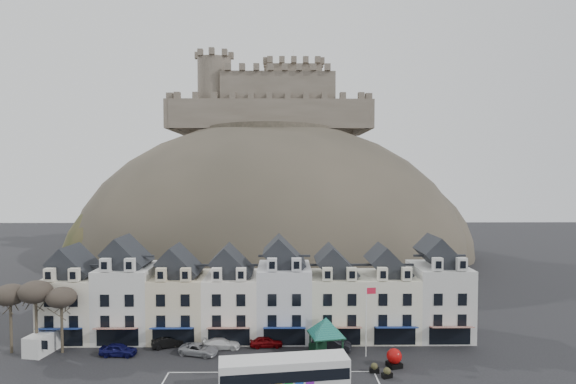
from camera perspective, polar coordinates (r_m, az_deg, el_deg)
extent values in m
cube|color=silver|center=(66.51, -25.29, -12.92)|extent=(6.80, 8.00, 8.00)
cube|color=black|center=(65.34, -25.37, -8.51)|extent=(6.80, 5.76, 2.80)
cube|color=silver|center=(62.88, -28.01, -9.27)|extent=(1.20, 0.80, 1.60)
cube|color=silver|center=(61.58, -25.51, -9.46)|extent=(1.20, 0.80, 1.60)
cube|color=black|center=(63.81, -26.81, -16.14)|extent=(5.10, 0.06, 2.20)
cube|color=navy|center=(62.84, -27.12, -15.19)|extent=(5.10, 1.29, 0.43)
cube|color=silver|center=(63.89, -19.60, -12.90)|extent=(6.80, 8.00, 9.20)
cube|color=black|center=(62.62, -19.68, -7.77)|extent=(6.80, 5.76, 2.80)
cube|color=silver|center=(59.87, -22.18, -8.57)|extent=(1.20, 0.80, 1.60)
cube|color=silver|center=(58.84, -19.44, -8.72)|extent=(1.20, 0.80, 1.60)
cube|color=black|center=(61.24, -20.84, -16.83)|extent=(5.10, 0.06, 2.20)
cube|color=maroon|center=(60.23, -21.09, -15.86)|extent=(5.10, 1.29, 0.43)
cube|color=beige|center=(62.23, -13.49, -13.82)|extent=(6.80, 8.00, 8.00)
cube|color=black|center=(60.99, -13.54, -9.12)|extent=(6.80, 5.76, 2.80)
cube|color=beige|center=(57.99, -15.80, -10.05)|extent=(1.20, 0.80, 1.60)
cube|color=beige|center=(57.29, -12.87, -10.17)|extent=(1.20, 0.80, 1.60)
cube|color=black|center=(59.34, -14.37, -17.39)|extent=(5.10, 0.06, 2.20)
cube|color=navy|center=(58.29, -14.54, -16.40)|extent=(5.10, 1.29, 0.43)
cube|color=white|center=(61.13, -7.07, -14.07)|extent=(6.80, 8.00, 8.00)
cube|color=black|center=(59.86, -7.09, -9.29)|extent=(6.80, 5.76, 2.80)
cube|color=white|center=(56.62, -9.04, -10.29)|extent=(1.20, 0.80, 1.60)
cube|color=white|center=(56.27, -5.97, -10.36)|extent=(1.20, 0.80, 1.60)
cube|color=black|center=(58.17, -7.52, -17.74)|extent=(5.10, 0.06, 2.20)
cube|color=maroon|center=(57.11, -7.61, -16.75)|extent=(5.10, 1.29, 0.43)
cube|color=silver|center=(60.60, -0.48, -13.61)|extent=(6.80, 8.00, 9.20)
cube|color=black|center=(59.26, -0.48, -8.21)|extent=(6.80, 5.76, 2.80)
cube|color=silver|center=(55.80, -2.03, -9.19)|extent=(1.20, 0.80, 1.60)
cube|color=silver|center=(55.81, 1.08, -9.19)|extent=(1.20, 0.80, 1.60)
cube|color=black|center=(57.79, -0.47, -17.86)|extent=(5.10, 0.06, 2.20)
cube|color=navy|center=(56.72, -0.47, -16.86)|extent=(5.10, 1.29, 0.43)
cube|color=silver|center=(61.16, 6.10, -14.05)|extent=(6.80, 8.00, 8.00)
cube|color=black|center=(59.89, 6.12, -9.28)|extent=(6.80, 5.76, 2.80)
cube|color=silver|center=(56.30, 5.02, -10.34)|extent=(1.20, 0.80, 1.60)
cube|color=silver|center=(56.67, 8.08, -10.27)|extent=(1.20, 0.80, 1.60)
cube|color=black|center=(58.21, 6.58, -17.72)|extent=(5.10, 0.06, 2.20)
cube|color=maroon|center=(57.15, 6.67, -16.73)|extent=(5.10, 1.29, 0.43)
cube|color=#EDE7CE|center=(62.30, 12.51, -13.79)|extent=(6.80, 8.00, 8.00)
cube|color=black|center=(61.06, 12.55, -9.10)|extent=(6.80, 5.76, 2.80)
cube|color=#EDE7CE|center=(57.36, 11.90, -10.15)|extent=(1.20, 0.80, 1.60)
cube|color=#EDE7CE|center=(58.08, 14.83, -10.02)|extent=(1.20, 0.80, 1.60)
cube|color=black|center=(59.41, 13.41, -17.35)|extent=(5.10, 0.06, 2.20)
cube|color=navy|center=(58.37, 13.59, -16.37)|extent=(5.10, 1.29, 0.43)
cube|color=silver|center=(63.99, 18.60, -12.86)|extent=(6.80, 8.00, 9.20)
cube|color=black|center=(62.72, 18.68, -7.74)|extent=(6.80, 5.76, 2.80)
cube|color=silver|center=(58.95, 18.46, -8.69)|extent=(1.20, 0.80, 1.60)
cube|color=silver|center=(59.98, 21.19, -8.54)|extent=(1.20, 0.80, 1.60)
cube|color=black|center=(61.34, 19.86, -16.78)|extent=(5.10, 0.06, 2.20)
cube|color=maroon|center=(60.34, 20.11, -15.82)|extent=(5.10, 1.29, 0.43)
ellipsoid|color=#363229|center=(114.29, -2.28, -8.33)|extent=(96.00, 76.00, 68.00)
ellipsoid|color=#293018|center=(111.26, -13.91, -8.69)|extent=(52.00, 44.00, 42.00)
ellipsoid|color=#363229|center=(119.99, 9.42, -7.84)|extent=(56.00, 48.00, 46.00)
ellipsoid|color=#293018|center=(100.79, -4.82, -9.80)|extent=(40.00, 28.00, 28.00)
ellipsoid|color=#363229|center=(102.71, 3.19, -9.56)|extent=(36.00, 28.00, 24.00)
cylinder|color=#363229|center=(112.69, -2.31, 7.35)|extent=(30.00, 30.00, 3.00)
cube|color=brown|center=(109.20, -2.38, 9.89)|extent=(48.00, 2.20, 7.00)
cube|color=brown|center=(129.05, -2.11, 8.74)|extent=(48.00, 2.20, 7.00)
cube|color=brown|center=(122.15, -13.70, 9.03)|extent=(2.20, 22.00, 7.00)
cube|color=brown|center=(120.87, 9.37, 9.13)|extent=(2.20, 22.00, 7.00)
cube|color=brown|center=(119.86, -1.26, 11.88)|extent=(28.00, 18.00, 10.00)
cube|color=brown|center=(122.11, 0.67, 12.42)|extent=(14.00, 12.00, 13.00)
cylinder|color=brown|center=(117.19, -9.30, 12.06)|extent=(8.40, 8.40, 18.00)
cylinder|color=silver|center=(123.99, 0.68, 16.52)|extent=(0.16, 0.16, 5.00)
cylinder|color=#342C21|center=(64.51, -31.73, -14.57)|extent=(0.32, 0.32, 5.74)
ellipsoid|color=#383028|center=(63.46, -31.81, -11.03)|extent=(3.61, 3.61, 2.54)
cylinder|color=#342C21|center=(63.02, -29.31, -14.79)|extent=(0.32, 0.32, 6.02)
ellipsoid|color=#383028|center=(61.91, -29.40, -10.98)|extent=(3.78, 3.78, 2.67)
cylinder|color=#342C21|center=(61.77, -26.77, -15.37)|extent=(0.32, 0.32, 5.46)
ellipsoid|color=#383028|center=(60.71, -26.85, -11.86)|extent=(3.43, 3.43, 2.42)
cube|color=silver|center=(46.71, -0.49, -21.95)|extent=(12.78, 4.48, 2.87)
cube|color=black|center=(46.65, -0.49, -21.77)|extent=(12.55, 4.54, 1.08)
cube|color=silver|center=(46.19, -0.49, -20.49)|extent=(12.52, 4.34, 0.28)
cube|color=orange|center=(47.44, 7.43, -20.12)|extent=(0.25, 1.36, 0.32)
cylinder|color=black|center=(49.11, 4.00, -22.67)|extent=(1.13, 0.51, 1.09)
cube|color=black|center=(55.91, 2.82, -18.53)|extent=(0.20, 0.20, 2.69)
cube|color=black|center=(56.69, 5.93, -18.24)|extent=(0.20, 0.20, 2.69)
cube|color=black|center=(53.19, 3.68, -19.66)|extent=(0.20, 0.20, 2.69)
cube|color=black|center=(54.02, 6.96, -19.32)|extent=(0.20, 0.20, 2.69)
cube|color=black|center=(54.45, 4.85, -17.61)|extent=(4.33, 4.33, 0.13)
cone|color=#124F4E|center=(54.12, 4.86, -16.61)|extent=(7.27, 7.27, 2.02)
cube|color=black|center=(54.12, 13.33, -20.55)|extent=(1.75, 1.75, 0.53)
sphere|color=#A70A09|center=(53.76, 13.34, -19.61)|extent=(1.66, 1.66, 1.66)
cylinder|color=silver|center=(54.88, 9.89, -15.85)|extent=(0.12, 0.12, 8.31)
cube|color=red|center=(54.06, 10.51, -12.24)|extent=(1.14, 0.19, 0.73)
cube|color=silver|center=(63.67, -28.39, -16.33)|extent=(3.15, 5.49, 2.36)
cube|color=black|center=(63.53, -28.40, -15.94)|extent=(2.11, 0.48, 1.01)
cube|color=black|center=(51.51, 12.46, -21.77)|extent=(1.21, 0.88, 0.55)
sphere|color=#293018|center=(51.33, 12.46, -21.33)|extent=(0.76, 0.76, 0.76)
cube|color=black|center=(52.41, 10.90, -21.33)|extent=(1.10, 0.64, 0.52)
sphere|color=#293018|center=(52.24, 10.90, -20.91)|extent=(0.73, 0.73, 0.73)
imported|color=#0D0D41|center=(58.92, -20.74, -18.21)|extent=(4.32, 1.93, 1.44)
imported|color=black|center=(59.72, -14.94, -17.91)|extent=(4.27, 2.72, 1.33)
imported|color=#94959B|center=(56.79, -11.27, -18.99)|extent=(4.95, 3.26, 1.28)
imported|color=white|center=(58.01, -8.41, -18.50)|extent=(4.44, 1.92, 1.27)
imported|color=#630508|center=(58.07, -2.77, -18.40)|extent=(4.12, 1.83, 1.38)
imported|color=black|center=(57.29, 5.54, -18.62)|extent=(4.98, 2.70, 1.56)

